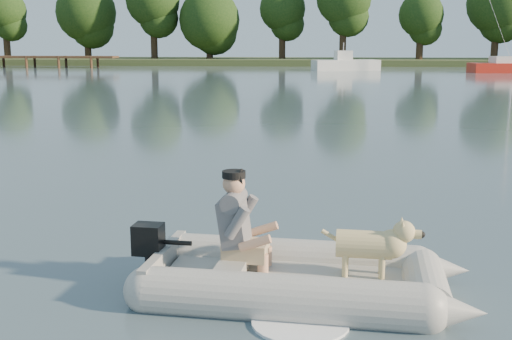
# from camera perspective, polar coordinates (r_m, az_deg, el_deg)

# --- Properties ---
(water) EXTENTS (160.00, 160.00, 0.00)m
(water) POSITION_cam_1_polar(r_m,az_deg,el_deg) (5.95, -2.21, -11.85)
(water) COLOR slate
(water) RESTS_ON ground
(shore_bank) EXTENTS (160.00, 12.00, 0.70)m
(shore_bank) POSITION_cam_1_polar(r_m,az_deg,el_deg) (67.46, 4.42, 9.55)
(shore_bank) COLOR #47512D
(shore_bank) RESTS_ON water
(dock) EXTENTS (18.00, 2.00, 1.04)m
(dock) POSITION_cam_1_polar(r_m,az_deg,el_deg) (63.35, -20.24, 9.03)
(dock) COLOR #4C331E
(dock) RESTS_ON water
(treeline) EXTENTS (84.66, 7.35, 9.27)m
(treeline) POSITION_cam_1_polar(r_m,az_deg,el_deg) (66.74, 9.56, 13.75)
(treeline) COLOR #332316
(treeline) RESTS_ON shore_bank
(dinghy) EXTENTS (4.34, 3.07, 1.25)m
(dinghy) POSITION_cam_1_polar(r_m,az_deg,el_deg) (6.00, 4.02, -6.32)
(dinghy) COLOR #989793
(dinghy) RESTS_ON water
(man) EXTENTS (0.69, 0.61, 0.96)m
(man) POSITION_cam_1_polar(r_m,az_deg,el_deg) (6.09, -1.79, -4.36)
(man) COLOR #5E5E63
(man) RESTS_ON dinghy
(dog) EXTENTS (0.86, 0.37, 0.56)m
(dog) POSITION_cam_1_polar(r_m,az_deg,el_deg) (6.04, 9.57, -6.95)
(dog) COLOR tan
(dog) RESTS_ON dinghy
(outboard_motor) EXTENTS (0.39, 0.29, 0.70)m
(outboard_motor) POSITION_cam_1_polar(r_m,az_deg,el_deg) (6.39, -9.50, -7.65)
(outboard_motor) COLOR black
(outboard_motor) RESTS_ON dinghy
(motorboat) EXTENTS (5.93, 3.54, 2.35)m
(motorboat) POSITION_cam_1_polar(r_m,az_deg,el_deg) (53.83, 7.98, 9.90)
(motorboat) COLOR white
(motorboat) RESTS_ON water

